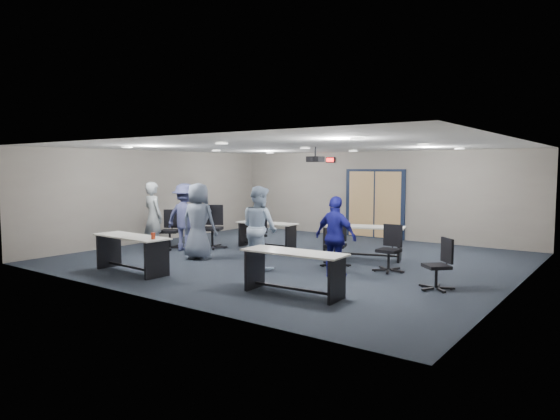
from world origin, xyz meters
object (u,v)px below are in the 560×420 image
Objects in this scene: table_front_left at (132,247)px; chair_back_d at (389,249)px; chair_loose_left at (170,230)px; person_navy at (336,237)px; table_back_left at (267,231)px; table_front_right at (294,265)px; chair_loose_right at (437,264)px; person_lightblue at (259,227)px; person_gray at (153,217)px; person_plaid at (199,221)px; person_back at (185,217)px; chair_back_b at (256,234)px; chair_back_c at (335,243)px; chair_back_a at (212,227)px; table_back_right at (362,236)px.

chair_back_d reaches higher than table_front_left.
chair_loose_left is 0.65× the size of person_navy.
table_front_right is at bearing -51.55° from table_back_left.
person_lightblue is at bearing -130.26° from chair_loose_right.
table_front_right is 5.83m from chair_loose_left.
person_gray and person_plaid have the same top height.
person_back is at bearing 153.78° from table_front_right.
person_navy is at bearing -121.25° from chair_back_d.
person_gray reaches higher than chair_back_b.
chair_back_d is at bearing 176.88° from person_back.
chair_back_d is at bearing -135.16° from person_lightblue.
chair_back_c reaches higher than table_back_left.
person_gray is 1.73m from person_plaid.
chair_back_c is (3.11, 3.10, -0.02)m from table_front_left.
chair_back_b is at bearing -79.39° from table_back_left.
table_front_right is 1.04× the size of person_plaid.
chair_back_a is at bearing -143.93° from table_back_left.
chair_loose_right is at bearing -6.85° from chair_back_b.
chair_back_c is at bearing -2.79° from chair_back_b.
table_front_right is at bearing -60.58° from chair_back_a.
person_lightblue is (-1.28, -2.35, 0.35)m from table_back_right.
table_front_left is at bearing -91.22° from chair_back_b.
chair_back_a is 0.65× the size of person_lightblue.
chair_loose_left is at bearing 167.42° from chair_back_c.
person_plaid reaches higher than chair_back_c.
chair_loose_left is 1.83m from person_plaid.
person_back is at bearing -138.55° from chair_loose_right.
chair_back_a reaches higher than table_front_left.
person_back is (0.52, 0.09, 0.36)m from chair_loose_left.
person_lightblue reaches higher than chair_back_a.
person_back is (-4.95, 2.10, 0.37)m from table_front_right.
chair_back_d is at bearing -58.89° from table_back_right.
chair_back_a is 0.64× the size of person_plaid.
person_plaid is 1.88m from person_lightblue.
chair_loose_left reaches higher than table_front_left.
table_front_left is 5.32m from table_back_right.
chair_back_c reaches higher than chair_back_d.
chair_back_c reaches higher than chair_loose_right.
person_gray is at bearing 37.29° from person_back.
chair_back_c is at bearing 176.83° from person_back.
person_back is (-1.18, 0.67, -0.02)m from person_plaid.
chair_loose_right is at bearing -33.58° from chair_loose_left.
person_gray reaches higher than person_back.
chair_back_c is 0.57× the size of person_lightblue.
chair_back_a is 1.36m from chair_back_b.
chair_loose_left is 0.58× the size of person_gray.
chair_back_a is (-4.62, 2.78, 0.07)m from table_front_right.
chair_loose_right is (5.36, -1.95, -0.01)m from table_back_left.
table_front_left is 1.07× the size of person_lightblue.
chair_back_b is 0.52× the size of person_back.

